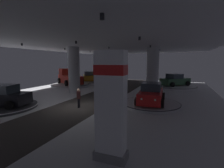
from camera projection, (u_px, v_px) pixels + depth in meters
ground at (78, 107)px, 13.78m from camera, size 24.00×44.00×0.06m
ceiling_with_spotlights at (76, 39)px, 13.03m from camera, size 24.00×44.00×0.39m
column_right at (153, 70)px, 19.56m from camera, size 1.41×1.41×5.50m
column_left at (74, 70)px, 19.77m from camera, size 1.37×1.37×5.50m
brand_sign_pylon at (111, 106)px, 6.08m from camera, size 1.28×0.68×4.15m
display_platform_deep_left at (89, 82)px, 29.24m from camera, size 5.78×5.78×0.36m
display_car_deep_left at (89, 77)px, 29.09m from camera, size 3.81×4.50×1.71m
display_platform_mid_right at (151, 104)px, 14.16m from camera, size 4.92×4.92×0.26m
display_car_mid_right at (151, 94)px, 14.07m from camera, size 2.44×4.33×1.71m
display_platform_far_left at (70, 85)px, 25.05m from camera, size 5.68×5.68×0.36m
pickup_truck_far_left at (69, 78)px, 25.17m from camera, size 5.55×4.76×2.30m
display_platform_deep_right at (175, 86)px, 23.76m from camera, size 5.90×5.90×0.33m
display_car_deep_right at (175, 80)px, 23.63m from camera, size 4.20×4.28×1.71m
display_platform_near_left at (3, 107)px, 13.33m from camera, size 5.32×5.32×0.22m
display_car_near_left at (2, 96)px, 13.21m from camera, size 4.53×3.07×1.71m
visitor_walking_near at (79, 97)px, 13.41m from camera, size 0.32×0.32×1.59m
visitor_walking_far at (113, 81)px, 24.54m from camera, size 0.32×0.32×1.59m
stanchion_a at (100, 103)px, 13.45m from camera, size 0.28×0.28×1.01m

